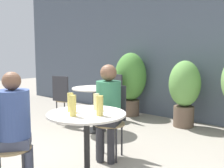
# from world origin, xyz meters

# --- Properties ---
(storefront_wall) EXTENTS (10.00, 0.06, 3.00)m
(storefront_wall) POSITION_xyz_m (0.00, 3.33, 1.50)
(storefront_wall) COLOR #4C5666
(storefront_wall) RESTS_ON ground_plane
(cafe_table_near) EXTENTS (0.78, 0.78, 0.75)m
(cafe_table_near) POSITION_xyz_m (0.24, 0.25, 0.58)
(cafe_table_near) COLOR black
(cafe_table_near) RESTS_ON ground_plane
(cafe_table_far) EXTENTS (0.75, 0.75, 0.75)m
(cafe_table_far) POSITION_xyz_m (-0.97, 1.66, 0.57)
(cafe_table_far) COLOR black
(cafe_table_far) RESTS_ON ground_plane
(bistro_chair_0) EXTENTS (0.42, 0.43, 0.92)m
(bistro_chair_0) POSITION_xyz_m (-0.06, 1.01, 0.55)
(bistro_chair_0) COLOR #997F56
(bistro_chair_0) RESTS_ON ground_plane
(bistro_chair_2) EXTENTS (0.41, 0.43, 0.92)m
(bistro_chair_2) POSITION_xyz_m (-1.18, 2.45, 0.55)
(bistro_chair_2) COLOR #997F56
(bistro_chair_2) RESTS_ON ground_plane
(bistro_chair_3) EXTENTS (0.40, 0.42, 0.92)m
(bistro_chair_3) POSITION_xyz_m (-1.71, 1.60, 0.55)
(bistro_chair_3) COLOR #997F56
(bistro_chair_3) RESTS_ON ground_plane
(seated_person_0) EXTENTS (0.35, 0.37, 1.20)m
(seated_person_0) POSITION_xyz_m (-0.01, 0.88, 0.72)
(seated_person_0) COLOR #2D2D33
(seated_person_0) RESTS_ON ground_plane
(seated_person_1) EXTENTS (0.39, 0.39, 1.17)m
(seated_person_1) POSITION_xyz_m (-0.18, -0.27, 0.70)
(seated_person_1) COLOR #42475B
(seated_person_1) RESTS_ON ground_plane
(beer_glass_0) EXTENTS (0.06, 0.06, 0.19)m
(beer_glass_0) POSITION_xyz_m (0.07, 0.19, 0.84)
(beer_glass_0) COLOR #DBC65B
(beer_glass_0) RESTS_ON cafe_table_near
(beer_glass_1) EXTENTS (0.06, 0.06, 0.20)m
(beer_glass_1) POSITION_xyz_m (0.24, 0.07, 0.85)
(beer_glass_1) COLOR #DBC65B
(beer_glass_1) RESTS_ON cafe_table_near
(beer_glass_2) EXTENTS (0.07, 0.07, 0.19)m
(beer_glass_2) POSITION_xyz_m (0.41, 0.25, 0.84)
(beer_glass_2) COLOR #DBC65B
(beer_glass_2) RESTS_ON cafe_table_near
(beer_glass_3) EXTENTS (0.06, 0.06, 0.17)m
(beer_glass_3) POSITION_xyz_m (0.21, 0.42, 0.83)
(beer_glass_3) COLOR beige
(beer_glass_3) RESTS_ON cafe_table_near
(potted_plant_0) EXTENTS (0.67, 0.67, 1.34)m
(potted_plant_0) POSITION_xyz_m (-1.15, 2.99, 0.77)
(potted_plant_0) COLOR brown
(potted_plant_0) RESTS_ON ground_plane
(potted_plant_1) EXTENTS (0.56, 0.56, 1.20)m
(potted_plant_1) POSITION_xyz_m (0.10, 2.89, 0.69)
(potted_plant_1) COLOR brown
(potted_plant_1) RESTS_ON ground_plane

